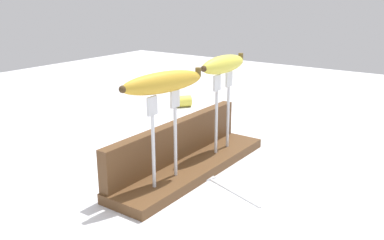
% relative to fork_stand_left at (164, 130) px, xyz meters
% --- Properties ---
extents(ground_plane, '(3.00, 3.00, 0.00)m').
position_rel_fork_stand_left_xyz_m(ground_plane, '(0.11, 0.01, -0.13)').
color(ground_plane, silver).
extents(wooden_board, '(0.46, 0.11, 0.02)m').
position_rel_fork_stand_left_xyz_m(wooden_board, '(0.11, 0.01, -0.12)').
color(wooden_board, brown).
rests_on(wooden_board, ground).
extents(board_backstop, '(0.45, 0.03, 0.09)m').
position_rel_fork_stand_left_xyz_m(board_backstop, '(0.11, 0.06, -0.07)').
color(board_backstop, brown).
rests_on(board_backstop, wooden_board).
extents(fork_stand_left, '(0.10, 0.01, 0.18)m').
position_rel_fork_stand_left_xyz_m(fork_stand_left, '(0.00, 0.00, 0.00)').
color(fork_stand_left, silver).
rests_on(fork_stand_left, wooden_board).
extents(fork_stand_right, '(0.08, 0.01, 0.19)m').
position_rel_fork_stand_left_xyz_m(fork_stand_right, '(0.22, -0.00, 0.00)').
color(fork_stand_right, silver).
rests_on(fork_stand_right, wooden_board).
extents(banana_raised_left, '(0.19, 0.08, 0.04)m').
position_rel_fork_stand_left_xyz_m(banana_raised_left, '(-0.00, 0.00, 0.09)').
color(banana_raised_left, gold).
rests_on(banana_raised_left, fork_stand_left).
extents(banana_raised_right, '(0.16, 0.05, 0.04)m').
position_rel_fork_stand_left_xyz_m(banana_raised_right, '(0.22, 0.00, 0.10)').
color(banana_raised_right, '#DBD147').
rests_on(banana_raised_right, fork_stand_right).
extents(fork_fallen_near, '(0.08, 0.18, 0.01)m').
position_rel_fork_stand_left_xyz_m(fork_fallen_near, '(0.08, -0.08, -0.13)').
color(fork_fallen_near, silver).
rests_on(fork_fallen_near, ground).
extents(fork_fallen_far, '(0.18, 0.09, 0.01)m').
position_rel_fork_stand_left_xyz_m(fork_fallen_far, '(0.37, 0.04, -0.13)').
color(fork_fallen_far, silver).
rests_on(fork_fallen_far, ground).
extents(banana_chunk_near, '(0.07, 0.07, 0.04)m').
position_rel_fork_stand_left_xyz_m(banana_chunk_near, '(0.55, 0.36, -0.11)').
color(banana_chunk_near, '#DBD147').
rests_on(banana_chunk_near, ground).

